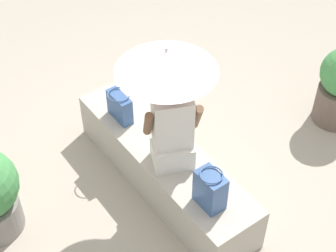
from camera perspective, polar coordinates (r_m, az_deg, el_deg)
The scene contains 6 objects.
ground_plane at distance 5.01m, azimuth -0.43°, elevation -6.22°, with size 14.00×14.00×0.00m, color #9E9384.
stone_bench at distance 4.84m, azimuth -0.44°, elevation -4.42°, with size 2.13×0.54×0.47m, color #A8A093.
person_seated at distance 4.29m, azimuth 0.50°, elevation -0.31°, with size 0.39×0.51×0.90m.
parasol at distance 3.91m, azimuth -0.16°, elevation 7.08°, with size 0.79×0.79×1.15m.
handbag_black at distance 4.14m, azimuth 4.58°, elevation -6.88°, with size 0.25×0.19×0.35m.
tote_bag_canvas at distance 4.88m, azimuth -5.25°, elevation 2.16°, with size 0.29×0.21×0.29m.
Camera 1 is at (2.65, -1.88, 3.81)m, focal length 56.28 mm.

